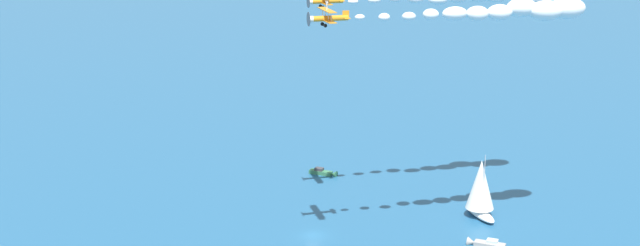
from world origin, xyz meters
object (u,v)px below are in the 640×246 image
(motorboat_inshore, at_px, (324,173))
(wingwalker_lead, at_px, (327,4))
(sailboat_ahead, at_px, (481,188))
(biplane_wingman, at_px, (324,0))
(motorboat_trailing, at_px, (485,244))
(biplane_lead, at_px, (327,18))

(motorboat_inshore, xyz_separation_m, wingwalker_lead, (-19.84, 38.99, 43.23))
(sailboat_ahead, xyz_separation_m, biplane_wingman, (27.45, 12.27, 35.75))
(motorboat_trailing, relative_size, biplane_wingman, 1.04)
(motorboat_trailing, distance_m, biplane_wingman, 52.39)
(wingwalker_lead, bearing_deg, sailboat_ahead, -120.32)
(motorboat_trailing, distance_m, sailboat_ahead, 15.48)
(sailboat_ahead, bearing_deg, motorboat_inshore, -12.59)
(motorboat_trailing, distance_m, biplane_lead, 49.98)
(motorboat_inshore, relative_size, motorboat_trailing, 0.94)
(sailboat_ahead, height_order, biplane_wingman, biplane_wingman)
(biplane_lead, bearing_deg, biplane_wingman, -62.34)
(motorboat_inshore, relative_size, biplane_wingman, 0.98)
(motorboat_trailing, height_order, sailboat_ahead, sailboat_ahead)
(wingwalker_lead, bearing_deg, biplane_lead, 158.42)
(sailboat_ahead, relative_size, wingwalker_lead, 8.36)
(motorboat_inshore, height_order, biplane_wingman, biplane_wingman)
(sailboat_ahead, bearing_deg, wingwalker_lead, 59.68)
(motorboat_trailing, bearing_deg, sailboat_ahead, -69.57)
(biplane_lead, bearing_deg, motorboat_trailing, -143.53)
(motorboat_trailing, xyz_separation_m, biplane_lead, (22.93, 16.95, 41.05))
(wingwalker_lead, bearing_deg, motorboat_inshore, -63.03)
(sailboat_ahead, bearing_deg, biplane_wingman, 24.08)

